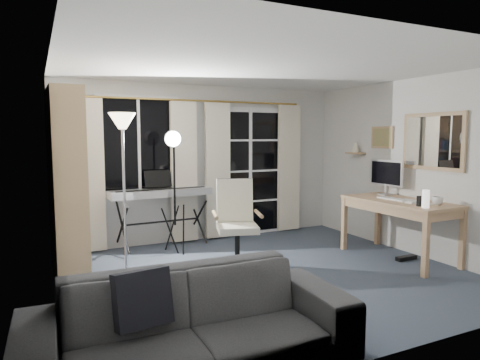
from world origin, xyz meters
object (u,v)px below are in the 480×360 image
object	(u,v)px
torchiere_lamp	(123,146)
keyboard_piano	(161,194)
office_chair	(236,216)
mug	(438,200)
studio_light	(174,153)
monitor	(386,174)
desk	(399,207)
bookshelf	(64,188)
sofa	(193,308)

from	to	relation	value
torchiere_lamp	keyboard_piano	xyz separation A→B (m)	(0.72, 1.10, -0.71)
office_chair	mug	size ratio (longest dim) A/B	8.46
studio_light	monitor	distance (m)	3.00
studio_light	monitor	bearing A→B (deg)	0.70
office_chair	desk	xyz separation A→B (m)	(2.08, -0.63, 0.05)
mug	bookshelf	bearing A→B (deg)	157.57
keyboard_piano	bookshelf	bearing A→B (deg)	-156.11
bookshelf	keyboard_piano	distance (m)	1.49
bookshelf	office_chair	distance (m)	2.05
bookshelf	mug	distance (m)	4.45
bookshelf	monitor	distance (m)	4.27
monitor	torchiere_lamp	bearing A→B (deg)	173.41
office_chair	sofa	distance (m)	2.39
mug	sofa	xyz separation A→B (m)	(-3.45, -0.89, -0.41)
office_chair	mug	xyz separation A→B (m)	(2.18, -1.13, 0.21)
bookshelf	mug	xyz separation A→B (m)	(4.11, -1.70, -0.17)
monitor	keyboard_piano	bearing A→B (deg)	152.27
studio_light	sofa	distance (m)	3.14
office_chair	bookshelf	bearing A→B (deg)	-179.18
bookshelf	studio_light	bearing A→B (deg)	10.89
torchiere_lamp	office_chair	xyz separation A→B (m)	(1.32, -0.13, -0.87)
studio_light	torchiere_lamp	bearing A→B (deg)	-115.44
keyboard_piano	sofa	size ratio (longest dim) A/B	0.64
mug	monitor	bearing A→B (deg)	84.21
monitor	sofa	bearing A→B (deg)	-154.35
torchiere_lamp	office_chair	world-z (taller)	torchiere_lamp
monitor	mug	distance (m)	0.98
studio_light	mug	distance (m)	3.41
bookshelf	torchiere_lamp	world-z (taller)	bookshelf
bookshelf	office_chair	size ratio (longest dim) A/B	1.98
keyboard_piano	monitor	xyz separation A→B (m)	(2.88, -1.41, 0.29)
torchiere_lamp	keyboard_piano	world-z (taller)	torchiere_lamp
sofa	mug	bearing A→B (deg)	16.27
monitor	office_chair	bearing A→B (deg)	173.74
sofa	torchiere_lamp	bearing A→B (deg)	93.22
torchiere_lamp	sofa	bearing A→B (deg)	-88.67
monitor	studio_light	bearing A→B (deg)	157.44
mug	sofa	size ratio (longest dim) A/B	0.06
office_chair	keyboard_piano	bearing A→B (deg)	133.51
torchiere_lamp	desk	bearing A→B (deg)	-12.56
studio_light	monitor	xyz separation A→B (m)	(2.79, -1.06, -0.31)
torchiere_lamp	office_chair	size ratio (longest dim) A/B	1.72
studio_light	desk	world-z (taller)	studio_light
keyboard_piano	office_chair	xyz separation A→B (m)	(0.61, -1.23, -0.16)
bookshelf	keyboard_piano	xyz separation A→B (m)	(1.32, 0.66, -0.23)
office_chair	mug	world-z (taller)	office_chair
studio_light	mug	bearing A→B (deg)	-15.21
monitor	sofa	world-z (taller)	monitor
torchiere_lamp	desk	size ratio (longest dim) A/B	1.26
studio_light	sofa	bearing A→B (deg)	-83.12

